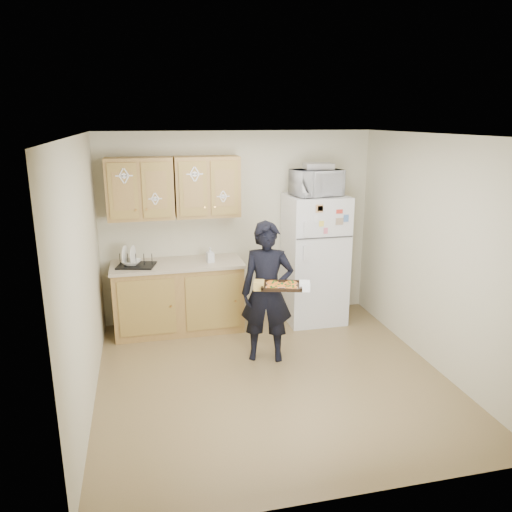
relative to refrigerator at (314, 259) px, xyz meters
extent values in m
plane|color=brown|center=(-0.95, -1.43, -0.85)|extent=(3.60, 3.60, 0.00)
plane|color=beige|center=(-0.95, -1.43, 1.65)|extent=(3.60, 3.60, 0.00)
cube|color=beige|center=(-0.95, 0.37, 0.40)|extent=(3.60, 0.04, 2.50)
cube|color=beige|center=(-0.95, -3.23, 0.40)|extent=(3.60, 0.04, 2.50)
cube|color=beige|center=(-2.75, -1.43, 0.40)|extent=(0.04, 3.60, 2.50)
cube|color=beige|center=(0.85, -1.43, 0.40)|extent=(0.04, 3.60, 2.50)
cube|color=silver|center=(0.00, 0.00, 0.00)|extent=(0.75, 0.70, 1.70)
cube|color=brown|center=(-1.80, 0.05, -0.42)|extent=(1.60, 0.60, 0.86)
cube|color=tan|center=(-1.80, 0.05, 0.03)|extent=(1.64, 0.64, 0.04)
cube|color=brown|center=(-2.20, 0.18, 0.98)|extent=(0.80, 0.33, 0.75)
cube|color=brown|center=(-1.38, 0.18, 0.98)|extent=(0.80, 0.33, 0.75)
cube|color=#DDA14E|center=(0.52, 0.24, -0.69)|extent=(0.20, 0.07, 0.32)
imported|color=black|center=(-0.89, -0.98, -0.06)|extent=(0.66, 0.53, 1.59)
cube|color=black|center=(-0.81, -1.27, 0.10)|extent=(0.49, 0.41, 0.04)
cylinder|color=orange|center=(-0.92, -1.31, 0.12)|extent=(0.14, 0.14, 0.02)
cylinder|color=orange|center=(-0.74, -1.36, 0.12)|extent=(0.14, 0.14, 0.02)
cylinder|color=orange|center=(-0.89, -1.17, 0.12)|extent=(0.14, 0.14, 0.02)
cylinder|color=orange|center=(-0.70, -1.23, 0.12)|extent=(0.14, 0.14, 0.02)
cylinder|color=orange|center=(-0.81, -1.27, 0.12)|extent=(0.14, 0.14, 0.02)
imported|color=silver|center=(-0.02, -0.05, 1.02)|extent=(0.66, 0.50, 0.33)
cube|color=silver|center=(0.01, -0.02, 1.22)|extent=(0.38, 0.28, 0.08)
cube|color=black|center=(-2.30, 0.01, 0.14)|extent=(0.50, 0.42, 0.17)
imported|color=silver|center=(-2.35, 0.01, 0.10)|extent=(0.28, 0.28, 0.06)
imported|color=silver|center=(-1.39, -0.02, 0.14)|extent=(0.10, 0.10, 0.19)
camera|label=1|loc=(-2.18, -6.02, 1.80)|focal=35.00mm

